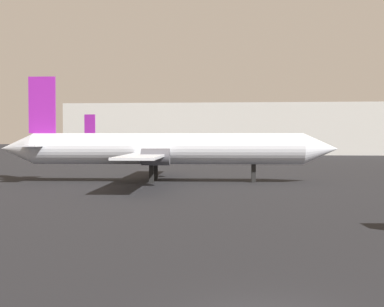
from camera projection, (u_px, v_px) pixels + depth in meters
The scene contains 3 objects.
airplane_on_taxiway at pixel (164, 149), 53.81m from camera, with size 36.05×28.69×11.26m.
airplane_distant at pixel (127, 145), 107.52m from camera, with size 25.09×20.36×9.63m.
terminal_building at pixel (242, 129), 145.83m from camera, with size 96.64×27.70×13.79m, color #B7B7B2.
Camera 1 is at (-0.91, -13.08, 4.84)m, focal length 47.37 mm.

